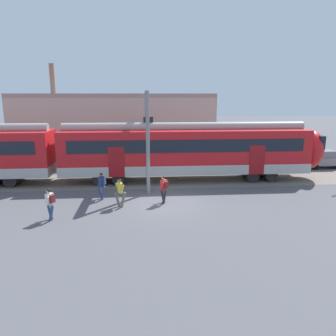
{
  "coord_description": "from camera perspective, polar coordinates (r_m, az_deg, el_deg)",
  "views": [
    {
      "loc": [
        -1.22,
        -18.37,
        6.25
      ],
      "look_at": [
        0.4,
        2.41,
        1.6
      ],
      "focal_mm": 35.0,
      "sensor_mm": 36.0,
      "label": 1
    }
  ],
  "objects": [
    {
      "name": "commuter_train",
      "position": [
        24.66,
        -17.05,
        2.69
      ],
      "size": [
        38.05,
        3.07,
        4.73
      ],
      "color": "#B7B2AD",
      "rests_on": "ground"
    },
    {
      "name": "pedestrian_white",
      "position": [
        17.66,
        -19.86,
        -5.53
      ],
      "size": [
        0.57,
        0.66,
        1.67
      ],
      "color": "navy",
      "rests_on": "ground"
    },
    {
      "name": "pedestrian_yellow",
      "position": [
        18.77,
        -8.36,
        -3.92
      ],
      "size": [
        0.71,
        0.53,
        1.67
      ],
      "color": "#6B6051",
      "rests_on": "ground"
    },
    {
      "name": "ground_plane",
      "position": [
        19.45,
        -0.63,
        -6.18
      ],
      "size": [
        160.0,
        160.0,
        0.0
      ],
      "primitive_type": "plane",
      "color": "#515156"
    },
    {
      "name": "catenary_gantry",
      "position": [
        23.82,
        -3.71,
        7.88
      ],
      "size": [
        0.24,
        6.64,
        6.53
      ],
      "color": "gray",
      "rests_on": "ground"
    },
    {
      "name": "background_building",
      "position": [
        33.48,
        -9.17,
        7.2
      ],
      "size": [
        19.43,
        5.0,
        9.2
      ],
      "color": "#B2A899",
      "rests_on": "ground"
    },
    {
      "name": "track_bed",
      "position": [
        25.78,
        -22.12,
        -2.4
      ],
      "size": [
        80.0,
        4.4,
        0.01
      ],
      "primitive_type": "cube",
      "color": "slate",
      "rests_on": "ground"
    },
    {
      "name": "pedestrian_navy",
      "position": [
        20.32,
        -11.48,
        -2.69
      ],
      "size": [
        0.58,
        0.64,
        1.67
      ],
      "color": "navy",
      "rests_on": "ground"
    },
    {
      "name": "pedestrian_red",
      "position": [
        19.2,
        -0.73,
        -3.33
      ],
      "size": [
        0.51,
        0.67,
        1.67
      ],
      "color": "#28282D",
      "rests_on": "ground"
    },
    {
      "name": "parked_car_grey",
      "position": [
        31.85,
        25.52,
        1.45
      ],
      "size": [
        4.02,
        1.8,
        1.54
      ],
      "color": "gray",
      "rests_on": "ground"
    }
  ]
}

